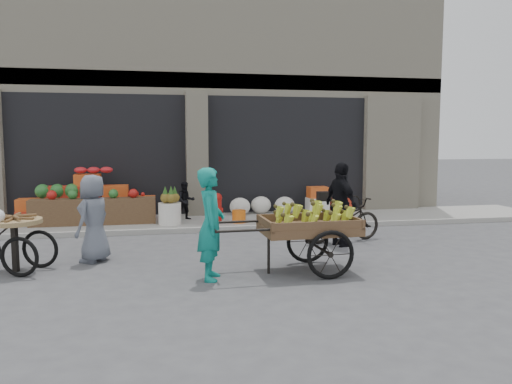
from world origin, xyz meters
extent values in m
plane|color=#424244|center=(0.00, 0.00, 0.00)|extent=(80.00, 80.00, 0.00)
cube|color=gray|center=(0.00, 4.10, 0.06)|extent=(18.00, 2.20, 0.12)
cube|color=beige|center=(0.00, 8.20, 3.50)|extent=(14.00, 6.00, 7.00)
cube|color=gray|center=(0.00, 5.35, 3.60)|extent=(14.00, 0.30, 0.40)
cube|color=black|center=(-2.48, 6.00, 1.67)|extent=(4.40, 1.60, 3.10)
cube|color=black|center=(2.48, 6.00, 1.67)|extent=(4.40, 1.60, 3.10)
cube|color=beige|center=(0.00, 5.15, 1.67)|extent=(0.55, 0.80, 3.22)
cube|color=brown|center=(-2.48, 3.95, 0.42)|extent=(2.80, 0.45, 0.60)
sphere|color=#1E5923|center=(-3.17, 4.45, 0.86)|extent=(0.34, 0.34, 0.34)
cylinder|color=silver|center=(-0.75, 3.60, 0.37)|extent=(0.52, 0.52, 0.50)
cylinder|color=#A5140F|center=(0.35, 3.55, 0.40)|extent=(0.20, 0.20, 0.56)
sphere|color=#A5140F|center=(0.35, 3.55, 0.72)|extent=(0.22, 0.22, 0.22)
cylinder|color=orange|center=(0.85, 3.50, 0.27)|extent=(0.32, 0.32, 0.30)
ellipsoid|color=silver|center=(1.68, 4.70, 0.34)|extent=(1.70, 0.60, 0.44)
imported|color=black|center=(-0.35, 4.20, 0.58)|extent=(0.51, 0.43, 0.93)
cube|color=brown|center=(1.30, -0.56, 0.68)|extent=(1.50, 1.00, 0.13)
torus|color=black|center=(1.47, -1.08, 0.37)|extent=(0.74, 0.09, 0.74)
torus|color=black|center=(1.44, -0.04, 0.37)|extent=(0.74, 0.09, 0.74)
cylinder|color=black|center=(0.65, -0.58, 0.31)|extent=(0.04, 0.04, 0.61)
imported|color=#118275|center=(-0.26, -0.72, 0.83)|extent=(0.51, 0.67, 1.66)
cylinder|color=#9E7F51|center=(-3.23, 0.30, 0.80)|extent=(1.06, 1.06, 0.07)
cube|color=black|center=(-3.23, 0.30, 0.40)|extent=(0.10, 0.10, 0.80)
torus|color=black|center=(-3.08, -0.05, 0.31)|extent=(0.61, 0.25, 0.62)
torus|color=black|center=(-2.90, 0.48, 0.31)|extent=(0.61, 0.25, 0.62)
imported|color=slate|center=(-2.09, 0.75, 0.74)|extent=(0.77, 0.87, 1.49)
imported|color=black|center=(2.67, 1.52, 0.45)|extent=(1.80, 0.94, 0.90)
imported|color=black|center=(2.47, 1.12, 0.82)|extent=(0.59, 1.02, 1.64)
camera|label=1|loc=(-1.03, -7.97, 2.07)|focal=35.00mm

